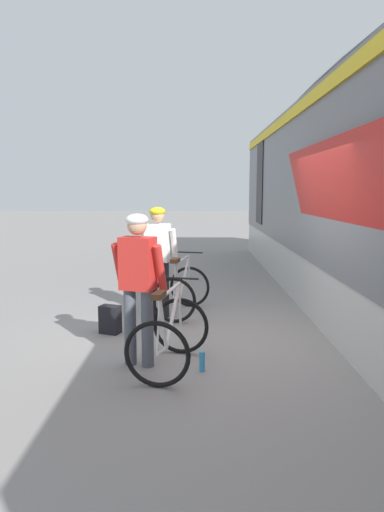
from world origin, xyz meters
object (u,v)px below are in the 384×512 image
Objects in this scene: cyclist_far_in_white at (158,252)px; water_bottle_by_the_backpack at (116,325)px; cyclist_near_in_red at (138,276)px; water_bottle_near_the_bikes at (202,361)px; bicycle_far_silver at (182,290)px; bicycle_near_white at (170,335)px; backpack_on_platform at (110,320)px.

water_bottle_by_the_backpack is at bearing -123.87° from cyclist_far_in_white.
water_bottle_by_the_backpack is at bearing 110.90° from cyclist_near_in_red.
water_bottle_near_the_bikes is (0.73, -0.19, -0.94)m from cyclist_near_in_red.
bicycle_near_white is at bearing -91.80° from bicycle_far_silver.
bicycle_far_silver is at bearing 78.87° from cyclist_near_in_red.
cyclist_far_in_white is 2.54m from water_bottle_near_the_bikes.
bicycle_near_white is 1.62m from backpack_on_platform.
cyclist_near_in_red is at bearing -91.57° from cyclist_far_in_white.
cyclist_far_in_white is at bearing 56.13° from water_bottle_by_the_backpack.
cyclist_near_in_red is 1.48× the size of bicycle_near_white.
cyclist_near_in_red is at bearing 161.20° from bicycle_near_white.
cyclist_far_in_white is 1.37m from water_bottle_by_the_backpack.
bicycle_near_white reaches higher than water_bottle_by_the_backpack.
water_bottle_by_the_backpack is (-1.21, 1.46, -0.02)m from water_bottle_near_the_bikes.
bicycle_near_white is at bearing -18.80° from cyclist_near_in_red.
cyclist_near_in_red reaches higher than bicycle_near_white.
cyclist_far_in_white is at bearing -160.59° from bicycle_far_silver.
water_bottle_by_the_backpack is (-0.54, -0.81, -0.96)m from cyclist_far_in_white.
cyclist_near_in_red is 1.67m from water_bottle_by_the_backpack.
cyclist_far_in_white is 4.40× the size of backpack_on_platform.
water_bottle_near_the_bikes is at bearing -25.50° from backpack_on_platform.
cyclist_far_in_white reaches higher than backpack_on_platform.
bicycle_near_white is (0.36, -0.12, -0.65)m from cyclist_near_in_red.
cyclist_far_in_white is 1.48× the size of bicycle_near_white.
bicycle_far_silver is (0.44, 2.21, -0.65)m from cyclist_near_in_red.
backpack_on_platform is at bearing 133.02° from water_bottle_near_the_bikes.
water_bottle_by_the_backpack is (-0.85, 1.39, -0.31)m from bicycle_near_white.
cyclist_near_in_red reaches higher than bicycle_far_silver.
water_bottle_near_the_bikes is at bearing -50.21° from water_bottle_by_the_backpack.
bicycle_far_silver is 6.68× the size of water_bottle_by_the_backpack.
water_bottle_near_the_bikes is (0.37, -0.06, -0.29)m from bicycle_near_white.
water_bottle_by_the_backpack is (0.07, 0.08, -0.11)m from backpack_on_platform.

